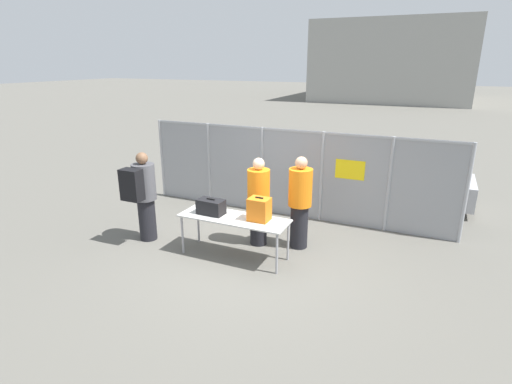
{
  "coord_description": "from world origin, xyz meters",
  "views": [
    {
      "loc": [
        2.8,
        -5.87,
        3.32
      ],
      "look_at": [
        -0.06,
        0.43,
        1.05
      ],
      "focal_mm": 28.0,
      "sensor_mm": 36.0,
      "label": 1
    }
  ],
  "objects_px": {
    "suitcase_orange": "(259,209)",
    "traveler_hooded": "(143,194)",
    "security_worker_far": "(300,202)",
    "utility_trailer": "(406,186)",
    "security_worker_near": "(259,201)",
    "inspection_table": "(234,221)",
    "suitcase_black": "(211,207)"
  },
  "relations": [
    {
      "from": "traveler_hooded",
      "to": "security_worker_far",
      "type": "xyz_separation_m",
      "value": [
        2.79,
        0.95,
        -0.06
      ]
    },
    {
      "from": "security_worker_near",
      "to": "utility_trailer",
      "type": "bearing_deg",
      "value": -142.54
    },
    {
      "from": "security_worker_far",
      "to": "suitcase_black",
      "type": "bearing_deg",
      "value": 61.31
    },
    {
      "from": "suitcase_orange",
      "to": "traveler_hooded",
      "type": "height_order",
      "value": "traveler_hooded"
    },
    {
      "from": "traveler_hooded",
      "to": "utility_trailer",
      "type": "relative_size",
      "value": 0.47
    },
    {
      "from": "suitcase_orange",
      "to": "traveler_hooded",
      "type": "distance_m",
      "value": 2.33
    },
    {
      "from": "suitcase_black",
      "to": "utility_trailer",
      "type": "distance_m",
      "value": 5.22
    },
    {
      "from": "suitcase_orange",
      "to": "traveler_hooded",
      "type": "relative_size",
      "value": 0.24
    },
    {
      "from": "inspection_table",
      "to": "security_worker_far",
      "type": "relative_size",
      "value": 1.12
    },
    {
      "from": "security_worker_far",
      "to": "suitcase_orange",
      "type": "bearing_deg",
      "value": 88.44
    },
    {
      "from": "inspection_table",
      "to": "security_worker_near",
      "type": "relative_size",
      "value": 1.16
    },
    {
      "from": "traveler_hooded",
      "to": "security_worker_far",
      "type": "distance_m",
      "value": 2.95
    },
    {
      "from": "traveler_hooded",
      "to": "utility_trailer",
      "type": "bearing_deg",
      "value": 32.94
    },
    {
      "from": "security_worker_far",
      "to": "traveler_hooded",
      "type": "bearing_deg",
      "value": 47.61
    },
    {
      "from": "traveler_hooded",
      "to": "inspection_table",
      "type": "bearing_deg",
      "value": -8.8
    },
    {
      "from": "traveler_hooded",
      "to": "utility_trailer",
      "type": "xyz_separation_m",
      "value": [
        4.39,
        4.37,
        -0.53
      ]
    },
    {
      "from": "traveler_hooded",
      "to": "security_worker_near",
      "type": "distance_m",
      "value": 2.19
    },
    {
      "from": "utility_trailer",
      "to": "suitcase_orange",
      "type": "bearing_deg",
      "value": -116.11
    },
    {
      "from": "inspection_table",
      "to": "utility_trailer",
      "type": "relative_size",
      "value": 0.52
    },
    {
      "from": "suitcase_orange",
      "to": "security_worker_near",
      "type": "distance_m",
      "value": 0.66
    },
    {
      "from": "suitcase_orange",
      "to": "security_worker_near",
      "type": "relative_size",
      "value": 0.25
    },
    {
      "from": "inspection_table",
      "to": "utility_trailer",
      "type": "height_order",
      "value": "inspection_table"
    },
    {
      "from": "suitcase_black",
      "to": "security_worker_far",
      "type": "distance_m",
      "value": 1.61
    },
    {
      "from": "inspection_table",
      "to": "traveler_hooded",
      "type": "relative_size",
      "value": 1.12
    },
    {
      "from": "suitcase_black",
      "to": "traveler_hooded",
      "type": "xyz_separation_m",
      "value": [
        -1.43,
        -0.09,
        0.07
      ]
    },
    {
      "from": "suitcase_black",
      "to": "security_worker_near",
      "type": "height_order",
      "value": "security_worker_near"
    },
    {
      "from": "utility_trailer",
      "to": "security_worker_near",
      "type": "bearing_deg",
      "value": -122.96
    },
    {
      "from": "traveler_hooded",
      "to": "suitcase_orange",
      "type": "bearing_deg",
      "value": -7.84
    },
    {
      "from": "security_worker_far",
      "to": "inspection_table",
      "type": "bearing_deg",
      "value": 71.75
    },
    {
      "from": "inspection_table",
      "to": "traveler_hooded",
      "type": "xyz_separation_m",
      "value": [
        -1.87,
        -0.1,
        0.27
      ]
    },
    {
      "from": "security_worker_near",
      "to": "suitcase_orange",
      "type": "bearing_deg",
      "value": 95.52
    },
    {
      "from": "security_worker_near",
      "to": "security_worker_far",
      "type": "relative_size",
      "value": 0.97
    }
  ]
}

